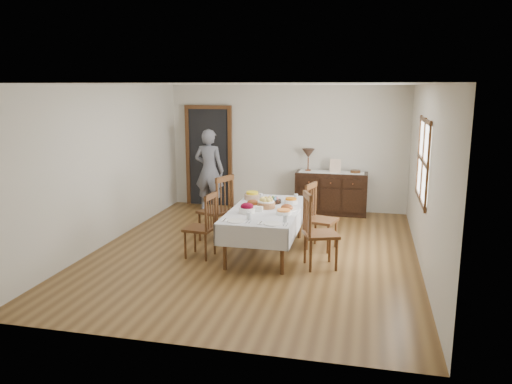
% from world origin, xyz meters
% --- Properties ---
extents(ground, '(6.00, 6.00, 0.00)m').
position_xyz_m(ground, '(0.00, 0.00, 0.00)').
color(ground, brown).
extents(room_shell, '(5.02, 6.02, 2.65)m').
position_xyz_m(room_shell, '(-0.15, 0.42, 1.64)').
color(room_shell, white).
rests_on(room_shell, ground).
extents(dining_table, '(1.05, 2.06, 0.71)m').
position_xyz_m(dining_table, '(0.17, 0.03, 0.62)').
color(dining_table, silver).
rests_on(dining_table, ground).
extents(chair_left_near, '(0.46, 0.46, 1.00)m').
position_xyz_m(chair_left_near, '(-0.71, -0.40, 0.51)').
color(chair_left_near, '#4D2D16').
rests_on(chair_left_near, ground).
extents(chair_left_far, '(0.61, 0.61, 1.13)m').
position_xyz_m(chair_left_far, '(-0.73, 0.44, 0.57)').
color(chair_left_far, '#4D2D16').
rests_on(chair_left_far, ground).
extents(chair_right_near, '(0.59, 0.59, 1.11)m').
position_xyz_m(chair_right_near, '(1.02, -0.46, 0.56)').
color(chair_right_near, '#4D2D16').
rests_on(chair_right_near, ground).
extents(chair_right_far, '(0.54, 0.54, 1.06)m').
position_xyz_m(chair_right_far, '(0.96, 0.42, 0.53)').
color(chair_right_far, '#4D2D16').
rests_on(chair_right_far, ground).
extents(sideboard, '(1.44, 0.52, 0.86)m').
position_xyz_m(sideboard, '(0.98, 2.72, 0.43)').
color(sideboard, black).
rests_on(sideboard, ground).
extents(person, '(0.60, 0.40, 1.84)m').
position_xyz_m(person, '(-1.52, 2.38, 0.92)').
color(person, slate).
rests_on(person, ground).
extents(bread_basket, '(0.28, 0.28, 0.17)m').
position_xyz_m(bread_basket, '(0.17, 0.08, 0.78)').
color(bread_basket, '#946038').
rests_on(bread_basket, dining_table).
extents(egg_basket, '(0.29, 0.29, 0.11)m').
position_xyz_m(egg_basket, '(0.20, 0.43, 0.75)').
color(egg_basket, black).
rests_on(egg_basket, dining_table).
extents(ham_platter_a, '(0.29, 0.29, 0.11)m').
position_xyz_m(ham_platter_a, '(-0.08, 0.20, 0.74)').
color(ham_platter_a, white).
rests_on(ham_platter_a, dining_table).
extents(ham_platter_b, '(0.30, 0.30, 0.11)m').
position_xyz_m(ham_platter_b, '(0.50, 0.02, 0.74)').
color(ham_platter_b, white).
rests_on(ham_platter_b, dining_table).
extents(beet_bowl, '(0.24, 0.24, 0.16)m').
position_xyz_m(beet_bowl, '(-0.05, -0.30, 0.78)').
color(beet_bowl, white).
rests_on(beet_bowl, dining_table).
extents(carrot_bowl, '(0.22, 0.22, 0.09)m').
position_xyz_m(carrot_bowl, '(0.50, 0.47, 0.75)').
color(carrot_bowl, white).
rests_on(carrot_bowl, dining_table).
extents(pineapple_bowl, '(0.26, 0.26, 0.13)m').
position_xyz_m(pineapple_bowl, '(-0.18, 0.61, 0.77)').
color(pineapple_bowl, tan).
rests_on(pineapple_bowl, dining_table).
extents(casserole_dish, '(0.22, 0.22, 0.07)m').
position_xyz_m(casserole_dish, '(0.50, -0.25, 0.74)').
color(casserole_dish, white).
rests_on(casserole_dish, dining_table).
extents(butter_dish, '(0.14, 0.09, 0.07)m').
position_xyz_m(butter_dish, '(0.09, -0.15, 0.74)').
color(butter_dish, white).
rests_on(butter_dish, dining_table).
extents(setting_left, '(0.42, 0.31, 0.10)m').
position_xyz_m(setting_left, '(-0.04, -0.74, 0.73)').
color(setting_left, white).
rests_on(setting_left, dining_table).
extents(setting_right, '(0.42, 0.31, 0.10)m').
position_xyz_m(setting_right, '(0.49, -0.77, 0.73)').
color(setting_right, white).
rests_on(setting_right, dining_table).
extents(glass_far_a, '(0.07, 0.07, 0.10)m').
position_xyz_m(glass_far_a, '(-0.04, 0.64, 0.76)').
color(glass_far_a, silver).
rests_on(glass_far_a, dining_table).
extents(glass_far_b, '(0.07, 0.07, 0.11)m').
position_xyz_m(glass_far_b, '(0.55, 0.69, 0.76)').
color(glass_far_b, silver).
rests_on(glass_far_b, dining_table).
extents(runner, '(1.30, 0.35, 0.01)m').
position_xyz_m(runner, '(0.97, 2.72, 0.87)').
color(runner, white).
rests_on(runner, sideboard).
extents(table_lamp, '(0.26, 0.26, 0.46)m').
position_xyz_m(table_lamp, '(0.49, 2.76, 1.22)').
color(table_lamp, brown).
rests_on(table_lamp, sideboard).
extents(picture_frame, '(0.22, 0.08, 0.28)m').
position_xyz_m(picture_frame, '(1.05, 2.66, 1.00)').
color(picture_frame, beige).
rests_on(picture_frame, sideboard).
extents(deco_bowl, '(0.20, 0.20, 0.06)m').
position_xyz_m(deco_bowl, '(1.45, 2.72, 0.89)').
color(deco_bowl, '#4D2D16').
rests_on(deco_bowl, sideboard).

